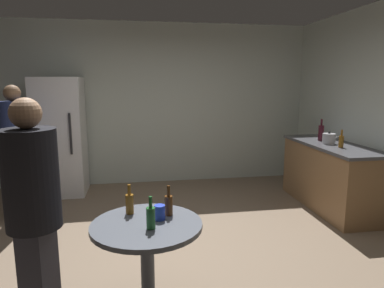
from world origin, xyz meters
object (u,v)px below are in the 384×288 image
Objects in this scene: kettle at (329,139)px; person_in_navy_shirt at (17,142)px; beer_bottle_amber at (130,203)px; beer_bottle_green at (151,217)px; wine_bottle_on_counter at (321,132)px; plastic_cup_blue at (160,212)px; refrigerator at (61,137)px; beer_bottle_on_counter at (341,141)px; beer_bottle_brown at (169,204)px; person_in_black_shirt at (33,205)px; foreground_table at (147,237)px.

kettle is 0.14× the size of person_in_navy_shirt.
beer_bottle_amber is 1.00× the size of beer_bottle_green.
beer_bottle_green is at bearing -29.34° from person_in_navy_shirt.
wine_bottle_on_counter reaches higher than plastic_cup_blue.
refrigerator is at bearing 165.43° from wine_bottle_on_counter.
beer_bottle_brown is (-2.37, -1.49, -0.17)m from beer_bottle_on_counter.
beer_bottle_green is at bearing 17.80° from person_in_black_shirt.
beer_bottle_on_counter is (0.00, -0.27, 0.01)m from kettle.
foreground_table is (1.20, -3.13, -0.27)m from refrigerator.
beer_bottle_green is (-2.51, -1.72, -0.17)m from beer_bottle_on_counter.
wine_bottle_on_counter is at bearing 26.23° from person_in_navy_shirt.
beer_bottle_brown is at bearing 47.12° from plastic_cup_blue.
beer_bottle_on_counter reaches higher than kettle.
beer_bottle_on_counter is at bearing -92.22° from wine_bottle_on_counter.
person_in_black_shirt reaches higher than beer_bottle_brown.
wine_bottle_on_counter is 1.35× the size of beer_bottle_amber.
beer_bottle_green is 0.16m from plastic_cup_blue.
wine_bottle_on_counter is 0.18× the size of person_in_navy_shirt.
wine_bottle_on_counter is 0.19× the size of person_in_black_shirt.
beer_bottle_on_counter is 1.00× the size of beer_bottle_amber.
beer_bottle_amber is at bearing 120.37° from foreground_table.
person_in_navy_shirt is (-4.08, -0.01, -0.02)m from wine_bottle_on_counter.
beer_bottle_on_counter is 4.09m from person_in_navy_shirt.
person_in_navy_shirt is at bearing -107.93° from refrigerator.
kettle reaches higher than foreground_table.
beer_bottle_green is at bearing -145.63° from beer_bottle_on_counter.
person_in_black_shirt reaches higher than beer_bottle_amber.
beer_bottle_amber is at bearing -28.11° from person_in_navy_shirt.
kettle is 0.26m from wine_bottle_on_counter.
person_in_black_shirt reaches higher than foreground_table.
person_in_black_shirt is (-0.81, -0.16, 0.17)m from plastic_cup_blue.
beer_bottle_brown is 2.09× the size of plastic_cup_blue.
person_in_navy_shirt is (-0.32, -0.98, 0.09)m from refrigerator.
person_in_navy_shirt reaches higher than plastic_cup_blue.
kettle reaches higher than beer_bottle_green.
beer_bottle_amber is (-2.68, -1.95, -0.20)m from wine_bottle_on_counter.
wine_bottle_on_counter is at bearing -14.57° from refrigerator.
person_in_black_shirt reaches higher than beer_bottle_green.
beer_bottle_amber is (-2.66, -1.69, -0.15)m from kettle.
beer_bottle_on_counter is at bearing -21.95° from refrigerator.
beer_bottle_brown is 0.14× the size of person_in_navy_shirt.
refrigerator is at bearing 158.05° from beer_bottle_on_counter.
wine_bottle_on_counter reaches higher than beer_bottle_amber.
beer_bottle_green is at bearing -69.21° from refrigerator.
person_in_navy_shirt reaches higher than kettle.
wine_bottle_on_counter is 3.14m from beer_bottle_brown.
beer_bottle_brown is 0.11m from plastic_cup_blue.
wine_bottle_on_counter is 1.35× the size of beer_bottle_on_counter.
refrigerator reaches higher than beer_bottle_green.
foreground_table is at bearing 25.71° from person_in_black_shirt.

